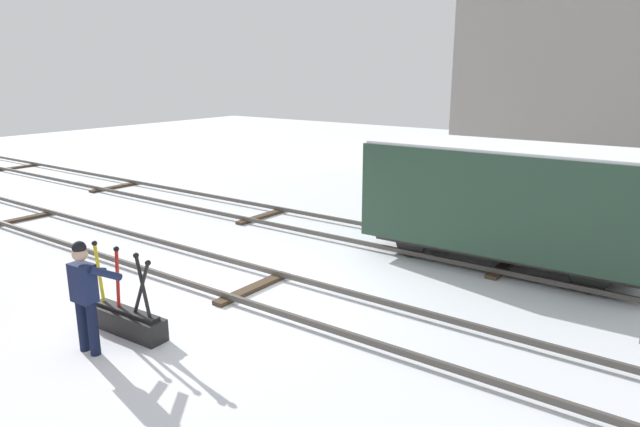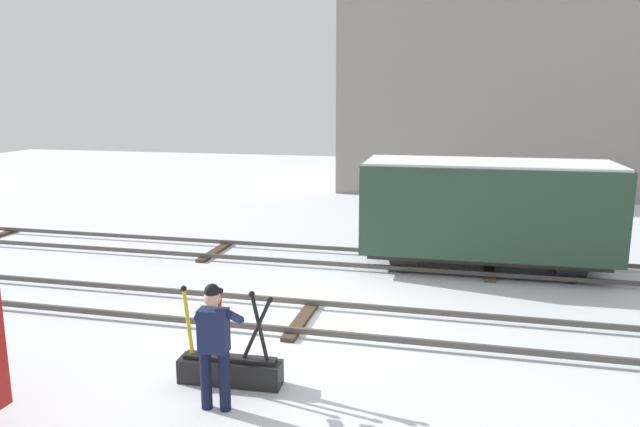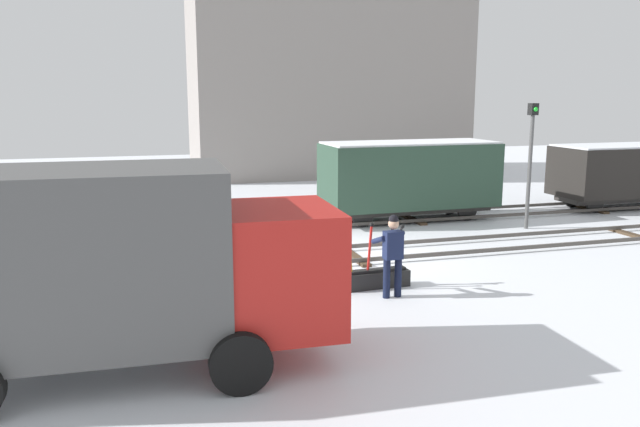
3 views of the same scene
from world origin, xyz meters
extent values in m
plane|color=silver|center=(0.00, 0.00, 0.00)|extent=(60.00, 60.00, 0.00)
cube|color=#4C4742|center=(0.00, -0.72, 0.13)|extent=(44.00, 0.07, 0.10)
cube|color=#4C4742|center=(0.00, 0.72, 0.13)|extent=(44.00, 0.07, 0.10)
cube|color=#423323|center=(0.00, 0.00, 0.04)|extent=(0.24, 1.94, 0.08)
cube|color=#4C4742|center=(0.00, 3.48, 0.13)|extent=(44.00, 0.07, 0.10)
cube|color=#4C4742|center=(0.00, 4.92, 0.13)|extent=(44.00, 0.07, 0.10)
cube|color=#423323|center=(-3.52, 4.20, 0.04)|extent=(0.24, 1.94, 0.08)
cube|color=#423323|center=(3.52, 4.20, 0.04)|extent=(0.24, 1.94, 0.08)
cube|color=black|center=(-0.39, -2.54, 0.18)|extent=(1.54, 0.43, 0.36)
cube|color=black|center=(-0.39, -2.54, 0.39)|extent=(1.38, 0.26, 0.06)
cylinder|color=yellow|center=(-1.01, -2.57, 0.88)|extent=(0.15, 0.06, 1.05)
sphere|color=black|center=(-1.06, -2.58, 1.41)|extent=(0.09, 0.09, 0.09)
cylinder|color=red|center=(-0.55, -2.55, 0.88)|extent=(0.14, 0.06, 1.05)
sphere|color=black|center=(-0.51, -2.55, 1.41)|extent=(0.09, 0.09, 0.09)
cylinder|color=black|center=(0.01, -2.53, 0.84)|extent=(0.48, 0.08, 0.98)
sphere|color=black|center=(0.22, -2.51, 1.32)|extent=(0.09, 0.09, 0.09)
cylinder|color=black|center=(0.07, -2.52, 0.87)|extent=(0.27, 0.07, 1.04)
sphere|color=black|center=(-0.04, -2.53, 1.39)|extent=(0.09, 0.09, 0.09)
cylinder|color=#111831|center=(-0.44, -3.28, 0.41)|extent=(0.15, 0.15, 0.83)
cylinder|color=#111831|center=(-0.18, -3.27, 0.41)|extent=(0.15, 0.15, 0.83)
cube|color=#192347|center=(-0.31, -3.27, 1.12)|extent=(0.39, 0.26, 0.58)
sphere|color=tan|center=(-0.31, -3.27, 1.56)|extent=(0.22, 0.22, 0.22)
sphere|color=black|center=(-0.31, -3.27, 1.65)|extent=(0.20, 0.20, 0.20)
cylinder|color=#192347|center=(-0.53, -3.02, 1.18)|extent=(0.14, 0.56, 0.28)
cylinder|color=#192347|center=(-0.11, -3.02, 1.23)|extent=(0.14, 0.54, 0.36)
cube|color=gray|center=(4.61, 17.47, 5.09)|extent=(14.01, 5.87, 10.18)
cube|color=#2D2B28|center=(3.40, 4.20, 0.40)|extent=(5.49, 1.41, 0.20)
cube|color=#284233|center=(3.40, 4.20, 1.53)|extent=(5.79, 2.28, 2.07)
cube|color=white|center=(3.40, 4.20, 2.60)|extent=(5.68, 2.19, 0.06)
cylinder|color=black|center=(1.54, 3.57, 0.35)|extent=(0.70, 0.11, 0.70)
cylinder|color=black|center=(1.52, 4.77, 0.35)|extent=(0.70, 0.11, 0.70)
cylinder|color=black|center=(5.28, 3.64, 0.35)|extent=(0.70, 0.11, 0.70)
cylinder|color=black|center=(5.25, 4.84, 0.35)|extent=(0.70, 0.11, 0.70)
camera|label=1|loc=(7.04, -7.48, 4.15)|focal=31.64mm
camera|label=2|loc=(2.72, -10.05, 4.13)|focal=33.31mm
camera|label=3|loc=(-5.33, -15.09, 4.18)|focal=35.80mm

